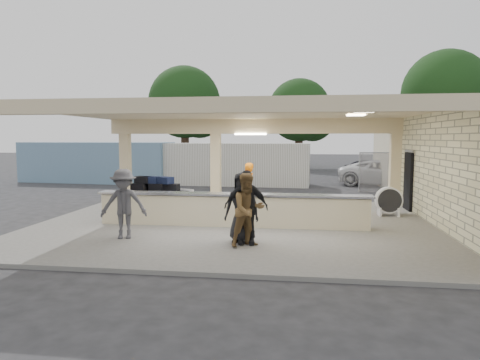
# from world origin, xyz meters

# --- Properties ---
(ground) EXTENTS (120.00, 120.00, 0.00)m
(ground) POSITION_xyz_m (0.00, 0.00, 0.00)
(ground) COLOR #242426
(ground) RESTS_ON ground
(pavilion) EXTENTS (12.01, 10.00, 3.55)m
(pavilion) POSITION_xyz_m (0.21, 0.66, 1.35)
(pavilion) COLOR #5E5D57
(pavilion) RESTS_ON ground
(baggage_counter) EXTENTS (8.20, 0.58, 0.98)m
(baggage_counter) POSITION_xyz_m (0.00, -0.50, 0.59)
(baggage_counter) COLOR beige
(baggage_counter) RESTS_ON pavilion
(luggage_cart) EXTENTS (2.55, 2.02, 1.30)m
(luggage_cart) POSITION_xyz_m (-2.94, 1.10, 0.83)
(luggage_cart) COLOR white
(luggage_cart) RESTS_ON pavilion
(drum_fan) EXTENTS (0.89, 0.49, 0.98)m
(drum_fan) POSITION_xyz_m (4.99, 1.84, 0.62)
(drum_fan) COLOR white
(drum_fan) RESTS_ON pavilion
(baggage_handler) EXTENTS (0.61, 0.74, 1.77)m
(baggage_handler) POSITION_xyz_m (0.22, 1.69, 0.99)
(baggage_handler) COLOR orange
(baggage_handler) RESTS_ON pavilion
(passenger_a) EXTENTS (0.93, 0.82, 1.79)m
(passenger_a) POSITION_xyz_m (0.76, -2.86, 0.99)
(passenger_a) COLOR brown
(passenger_a) RESTS_ON pavilion
(passenger_b) EXTENTS (1.09, 0.43, 1.84)m
(passenger_b) POSITION_xyz_m (0.68, -2.63, 1.02)
(passenger_b) COLOR black
(passenger_b) RESTS_ON pavilion
(passenger_c) EXTENTS (1.25, 0.71, 1.82)m
(passenger_c) POSITION_xyz_m (-2.55, -2.46, 1.01)
(passenger_c) COLOR #444348
(passenger_c) RESTS_ON pavilion
(passenger_d) EXTENTS (0.89, 0.42, 1.78)m
(passenger_d) POSITION_xyz_m (0.56, -2.43, 0.99)
(passenger_d) COLOR black
(passenger_d) RESTS_ON pavilion
(car_white_a) EXTENTS (5.49, 3.49, 1.45)m
(car_white_a) POSITION_xyz_m (6.91, 12.21, 0.73)
(car_white_a) COLOR white
(car_white_a) RESTS_ON ground
(car_white_b) EXTENTS (5.18, 3.13, 1.54)m
(car_white_b) POSITION_xyz_m (12.09, 13.08, 0.77)
(car_white_b) COLOR white
(car_white_b) RESTS_ON ground
(car_dark) EXTENTS (3.82, 3.46, 1.27)m
(car_dark) POSITION_xyz_m (6.94, 15.67, 0.64)
(car_dark) COLOR black
(car_dark) RESTS_ON ground
(container_white) EXTENTS (11.25, 2.81, 2.42)m
(container_white) POSITION_xyz_m (-2.98, 11.65, 1.21)
(container_white) COLOR white
(container_white) RESTS_ON ground
(container_blue) EXTENTS (9.61, 3.02, 2.46)m
(container_blue) POSITION_xyz_m (-10.39, 11.89, 1.23)
(container_blue) COLOR #6587A3
(container_blue) RESTS_ON ground
(tree_left) EXTENTS (6.60, 6.30, 9.00)m
(tree_left) POSITION_xyz_m (-7.68, 24.16, 5.59)
(tree_left) COLOR #382619
(tree_left) RESTS_ON ground
(tree_mid) EXTENTS (6.00, 5.60, 8.00)m
(tree_mid) POSITION_xyz_m (2.32, 26.16, 4.96)
(tree_mid) COLOR #382619
(tree_mid) RESTS_ON ground
(tree_right) EXTENTS (7.20, 7.00, 10.00)m
(tree_right) POSITION_xyz_m (14.32, 25.16, 6.21)
(tree_right) COLOR #382619
(tree_right) RESTS_ON ground
(adjacent_building) EXTENTS (6.00, 8.00, 3.20)m
(adjacent_building) POSITION_xyz_m (9.50, 10.00, 1.60)
(adjacent_building) COLOR beige
(adjacent_building) RESTS_ON ground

